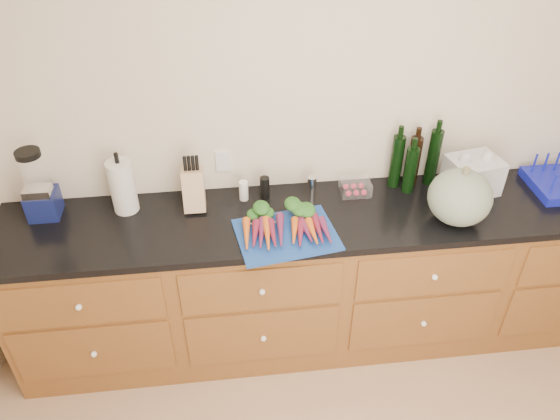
{
  "coord_description": "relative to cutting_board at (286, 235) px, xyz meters",
  "views": [
    {
      "loc": [
        -0.59,
        -0.96,
        2.71
      ],
      "look_at": [
        -0.33,
        1.2,
        1.06
      ],
      "focal_mm": 35.0,
      "sensor_mm": 36.0,
      "label": 1
    }
  ],
  "objects": [
    {
      "name": "wall_back",
      "position": [
        0.31,
        0.48,
        0.35
      ],
      "size": [
        4.1,
        0.05,
        2.6
      ],
      "primitive_type": "cube",
      "color": "beige",
      "rests_on": "ground"
    },
    {
      "name": "paper_towel",
      "position": [
        -0.82,
        0.32,
        0.14
      ],
      "size": [
        0.13,
        0.13,
        0.29
      ],
      "primitive_type": "cylinder",
      "color": "silver",
      "rests_on": "countertop"
    },
    {
      "name": "grinder_salt",
      "position": [
        -0.19,
        0.34,
        0.05
      ],
      "size": [
        0.05,
        0.05,
        0.11
      ],
      "primitive_type": "cylinder",
      "color": "white",
      "rests_on": "countertop"
    },
    {
      "name": "bottles",
      "position": [
        0.76,
        0.37,
        0.15
      ],
      "size": [
        0.28,
        0.14,
        0.33
      ],
      "color": "black",
      "rests_on": "countertop"
    },
    {
      "name": "carrots",
      "position": [
        0.0,
        0.04,
        0.03
      ],
      "size": [
        0.44,
        0.32,
        0.06
      ],
      "color": "orange",
      "rests_on": "cutting_board"
    },
    {
      "name": "blender_appliance",
      "position": [
        -1.24,
        0.32,
        0.17
      ],
      "size": [
        0.15,
        0.15,
        0.39
      ],
      "color": "#10174D",
      "rests_on": "countertop"
    },
    {
      "name": "countertop",
      "position": [
        0.31,
        0.16,
        -0.03
      ],
      "size": [
        3.64,
        0.62,
        0.04
      ],
      "primitive_type": "cube",
      "color": "black",
      "rests_on": "cabinets"
    },
    {
      "name": "grocery_bag",
      "position": [
        1.07,
        0.28,
        0.09
      ],
      "size": [
        0.31,
        0.27,
        0.2
      ],
      "primitive_type": null,
      "rotation": [
        0.0,
        0.0,
        0.2
      ],
      "color": "white",
      "rests_on": "countertop"
    },
    {
      "name": "knife_block",
      "position": [
        -0.46,
        0.3,
        0.11
      ],
      "size": [
        0.11,
        0.11,
        0.23
      ],
      "primitive_type": "cube",
      "color": "tan",
      "rests_on": "countertop"
    },
    {
      "name": "squash",
      "position": [
        0.89,
        0.03,
        0.14
      ],
      "size": [
        0.32,
        0.32,
        0.29
      ],
      "primitive_type": "ellipsoid",
      "color": "slate",
      "rests_on": "countertop"
    },
    {
      "name": "canister_chrome",
      "position": [
        0.18,
        0.34,
        0.05
      ],
      "size": [
        0.05,
        0.05,
        0.11
      ],
      "primitive_type": "cylinder",
      "color": "silver",
      "rests_on": "countertop"
    },
    {
      "name": "cabinets",
      "position": [
        0.31,
        0.16,
        -0.5
      ],
      "size": [
        3.6,
        0.64,
        0.9
      ],
      "color": "brown",
      "rests_on": "ground"
    },
    {
      "name": "grinder_pepper",
      "position": [
        -0.08,
        0.34,
        0.06
      ],
      "size": [
        0.05,
        0.05,
        0.13
      ],
      "primitive_type": "cylinder",
      "color": "black",
      "rests_on": "countertop"
    },
    {
      "name": "cutting_board",
      "position": [
        0.0,
        0.0,
        0.0
      ],
      "size": [
        0.54,
        0.44,
        0.01
      ],
      "primitive_type": "cube",
      "rotation": [
        0.0,
        0.0,
        0.15
      ],
      "color": "navy",
      "rests_on": "countertop"
    },
    {
      "name": "tomato_box",
      "position": [
        0.43,
        0.33,
        0.03
      ],
      "size": [
        0.16,
        0.13,
        0.08
      ],
      "primitive_type": "cube",
      "color": "white",
      "rests_on": "countertop"
    }
  ]
}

